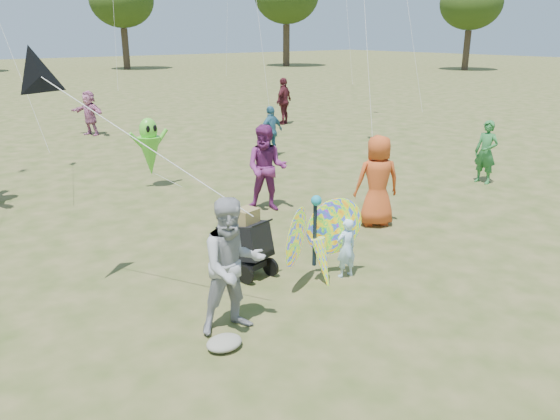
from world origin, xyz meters
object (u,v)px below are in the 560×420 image
object	(u,v)px
alien_kite	(150,149)
crowd_a	(377,181)
jogging_stroller	(243,236)
butterfly_kite	(318,242)
child_girl	(346,248)
crowd_c	(271,131)
crowd_f	(486,152)
crowd_j	(89,113)
crowd_e	(267,168)
crowd_h	(284,101)
adult_man	(233,266)

from	to	relation	value
alien_kite	crowd_a	bearing A→B (deg)	-66.31
jogging_stroller	butterfly_kite	bearing A→B (deg)	-70.45
child_girl	crowd_c	world-z (taller)	crowd_c
crowd_f	alien_kite	size ratio (longest dim) A/B	0.92
jogging_stroller	crowd_a	bearing A→B (deg)	-8.72
crowd_c	crowd_j	size ratio (longest dim) A/B	0.95
crowd_a	alien_kite	distance (m)	5.79
crowd_a	crowd_f	world-z (taller)	crowd_a
butterfly_kite	alien_kite	size ratio (longest dim) A/B	1.00
crowd_j	butterfly_kite	world-z (taller)	crowd_j
child_girl	crowd_f	size ratio (longest dim) A/B	0.60
alien_kite	crowd_e	bearing A→B (deg)	-69.54
jogging_stroller	butterfly_kite	xyz separation A→B (m)	(0.66, -1.04, 0.07)
crowd_h	crowd_f	bearing A→B (deg)	56.63
jogging_stroller	child_girl	bearing A→B (deg)	-57.44
jogging_stroller	alien_kite	xyz separation A→B (m)	(1.04, 5.54, 0.36)
child_girl	crowd_f	bearing A→B (deg)	-155.78
alien_kite	butterfly_kite	bearing A→B (deg)	-93.30
child_girl	adult_man	world-z (taller)	adult_man
crowd_a	crowd_c	xyz separation A→B (m)	(2.17, 6.32, -0.13)
crowd_h	crowd_a	bearing A→B (deg)	36.11
child_girl	crowd_e	size ratio (longest dim) A/B	0.52
adult_man	jogging_stroller	world-z (taller)	adult_man
crowd_f	alien_kite	xyz separation A→B (m)	(-6.90, 4.82, 0.17)
crowd_a	jogging_stroller	distance (m)	3.39
crowd_f	crowd_h	bearing A→B (deg)	166.66
crowd_a	adult_man	bearing A→B (deg)	48.48
crowd_a	crowd_j	bearing A→B (deg)	-57.67
crowd_j	adult_man	bearing A→B (deg)	-35.84
jogging_stroller	alien_kite	world-z (taller)	alien_kite
crowd_c	alien_kite	distance (m)	4.62
crowd_a	butterfly_kite	bearing A→B (deg)	53.67
crowd_a	alien_kite	xyz separation A→B (m)	(-2.33, 5.30, 0.06)
child_girl	crowd_c	xyz separation A→B (m)	(4.38, 7.70, 0.30)
crowd_c	crowd_f	size ratio (longest dim) A/B	0.97
adult_man	crowd_h	size ratio (longest dim) A/B	0.94
crowd_f	crowd_h	size ratio (longest dim) A/B	0.84
adult_man	crowd_e	distance (m)	5.03
crowd_j	butterfly_kite	xyz separation A→B (m)	(-1.78, -14.69, -0.14)
jogging_stroller	alien_kite	distance (m)	5.64
crowd_h	jogging_stroller	bearing A→B (deg)	25.22
child_girl	adult_man	size ratio (longest dim) A/B	0.54
adult_man	butterfly_kite	distance (m)	1.83
crowd_a	alien_kite	bearing A→B (deg)	-37.92
crowd_j	jogging_stroller	world-z (taller)	crowd_j
crowd_e	crowd_j	distance (m)	11.29
adult_man	alien_kite	size ratio (longest dim) A/B	1.03
crowd_e	jogging_stroller	size ratio (longest dim) A/B	1.68
crowd_c	crowd_j	bearing A→B (deg)	-75.33
crowd_j	crowd_c	bearing A→B (deg)	1.04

